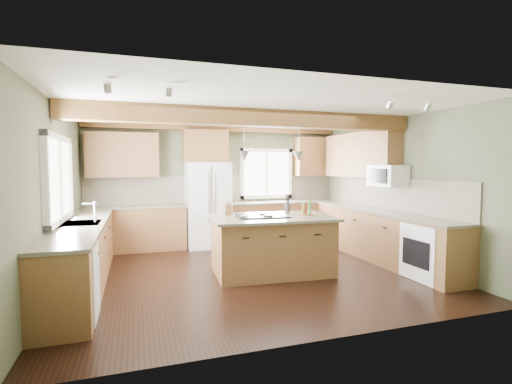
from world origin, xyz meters
name	(u,v)px	position (x,y,z in m)	size (l,w,h in m)	color
floor	(250,272)	(0.00, 0.00, 0.00)	(5.60, 5.60, 0.00)	black
ceiling	(250,111)	(0.00, 0.00, 2.60)	(5.60, 5.60, 0.00)	silver
wall_back	(218,185)	(0.00, 2.50, 1.30)	(5.60, 5.60, 0.00)	#4B533B
wall_left	(56,197)	(-2.80, 0.00, 1.30)	(5.00, 5.00, 0.00)	#4B533B
wall_right	(396,189)	(2.80, 0.00, 1.30)	(5.00, 5.00, 0.00)	#4B533B
ceiling_beam	(253,118)	(0.00, -0.15, 2.47)	(5.55, 0.26, 0.26)	#4B3015
soffit_trim	(218,129)	(0.00, 2.40, 2.54)	(5.55, 0.20, 0.10)	#4B3015
backsplash_back	(218,189)	(0.00, 2.48, 1.21)	(5.58, 0.03, 0.58)	brown
backsplash_right	(393,194)	(2.78, 0.05, 1.21)	(0.03, 3.70, 0.58)	brown
base_cab_back_left	(135,229)	(-1.79, 2.20, 0.44)	(2.02, 0.60, 0.88)	brown
counter_back_left	(134,207)	(-1.79, 2.20, 0.90)	(2.06, 0.64, 0.04)	#454033
base_cab_back_right	(284,222)	(1.49, 2.20, 0.44)	(2.62, 0.60, 0.88)	brown
counter_back_right	(284,202)	(1.49, 2.20, 0.90)	(2.66, 0.64, 0.04)	#454033
base_cab_left	(82,256)	(-2.50, 0.05, 0.44)	(0.60, 3.70, 0.88)	brown
counter_left	(81,224)	(-2.50, 0.05, 0.90)	(0.64, 3.74, 0.04)	#454033
base_cab_right	(379,236)	(2.50, 0.05, 0.44)	(0.60, 3.70, 0.88)	brown
counter_right	(380,211)	(2.50, 0.05, 0.90)	(0.64, 3.74, 0.04)	#454033
upper_cab_back_left	(123,155)	(-1.99, 2.33, 1.95)	(1.40, 0.35, 0.90)	brown
upper_cab_over_fridge	(205,146)	(-0.30, 2.33, 2.15)	(0.96, 0.35, 0.70)	brown
upper_cab_right	(360,155)	(2.62, 0.90, 1.95)	(0.35, 2.20, 0.90)	brown
upper_cab_back_corner	(314,157)	(2.30, 2.33, 1.95)	(0.90, 0.35, 0.90)	brown
window_left	(58,179)	(-2.78, 0.05, 1.55)	(0.04, 1.60, 1.05)	white
window_back	(266,174)	(1.15, 2.48, 1.55)	(1.10, 0.04, 1.00)	white
sink	(81,224)	(-2.50, 0.05, 0.91)	(0.50, 0.65, 0.03)	#262628
faucet	(95,213)	(-2.32, 0.05, 1.05)	(0.02, 0.02, 0.28)	#B2B2B7
dishwasher	(67,284)	(-2.49, -1.25, 0.43)	(0.60, 0.60, 0.84)	white
oven	(432,252)	(2.49, -1.25, 0.43)	(0.60, 0.72, 0.84)	white
microwave	(388,176)	(2.58, -0.05, 1.55)	(0.40, 0.70, 0.38)	white
pendant_left	(244,156)	(-0.14, -0.12, 1.88)	(0.18, 0.18, 0.16)	#B2B2B7
pendant_right	(299,156)	(0.76, -0.17, 1.88)	(0.18, 0.18, 0.16)	#B2B2B7
refrigerator	(208,205)	(-0.30, 2.12, 0.90)	(0.90, 0.74, 1.80)	silver
island	(272,246)	(0.31, -0.15, 0.44)	(1.81, 1.11, 0.88)	brown
island_top	(272,218)	(0.31, -0.15, 0.90)	(1.93, 1.23, 0.04)	#454033
cooktop	(263,216)	(0.16, -0.14, 0.93)	(0.78, 0.52, 0.02)	black
knife_block	(229,210)	(-0.31, 0.22, 1.01)	(0.11, 0.08, 0.18)	brown
utensil_crock	(287,208)	(0.78, 0.31, 0.99)	(0.11, 0.11, 0.14)	#453C37
bottle_tray	(307,208)	(0.93, -0.15, 1.04)	(0.25, 0.25, 0.23)	brown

